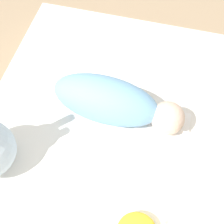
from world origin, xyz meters
TOP-DOWN VIEW (x-y plane):
  - ground_plane at (0.00, 0.00)m, footprint 12.00×12.00m
  - bed_mattress at (0.00, 0.00)m, footprint 1.16×1.06m
  - burp_cloth at (0.01, 0.16)m, footprint 0.24×0.20m
  - swaddled_baby at (-0.05, -0.03)m, footprint 0.20×0.50m
  - pillow at (0.18, 0.37)m, footprint 0.31×0.28m

SIDE VIEW (x-z plane):
  - ground_plane at x=0.00m, z-range 0.00..0.00m
  - bed_mattress at x=0.00m, z-range 0.00..0.15m
  - burp_cloth at x=0.01m, z-range 0.15..0.17m
  - pillow at x=0.18m, z-range 0.15..0.26m
  - swaddled_baby at x=-0.05m, z-range 0.14..0.32m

